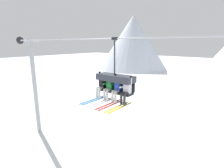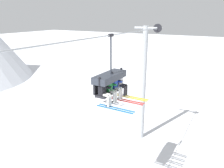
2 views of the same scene
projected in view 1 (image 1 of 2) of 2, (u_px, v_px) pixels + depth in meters
The scene contains 8 objects.
mountain_peak_west at pixel (133, 42), 54.42m from camera, with size 21.36×21.36×16.32m.
lift_tower_near at pixel (34, 85), 15.25m from camera, with size 0.36×1.88×8.49m.
lift_cable at pixel (87, 39), 8.97m from camera, with size 17.56×0.05×0.05m.
chairlift_chair at pixel (115, 81), 8.36m from camera, with size 1.94×0.74×2.88m.
skier_black at pixel (101, 85), 8.74m from camera, with size 0.48×1.70×1.34m.
skier_green at pixel (108, 87), 8.42m from camera, with size 0.46×1.70×1.23m.
skier_blue at pixel (117, 88), 8.11m from camera, with size 0.48×1.70×1.34m.
skier_white at pixel (126, 90), 7.79m from camera, with size 0.48×1.70×1.34m.
Camera 1 is at (6.10, -7.14, 8.02)m, focal length 28.00 mm.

